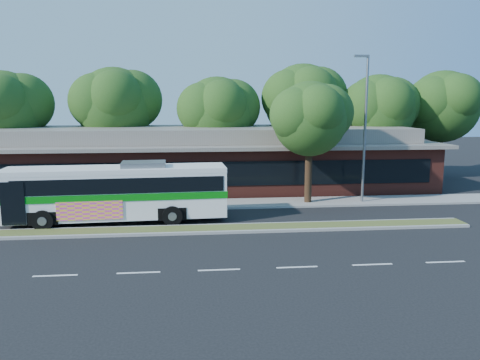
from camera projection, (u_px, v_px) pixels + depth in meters
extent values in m
plane|color=black|center=(213.00, 234.00, 22.58)|extent=(120.00, 120.00, 0.00)
cube|color=#4C5323|center=(213.00, 229.00, 23.15)|extent=(26.00, 1.10, 0.15)
cube|color=gray|center=(209.00, 204.00, 28.85)|extent=(44.00, 2.60, 0.12)
cube|color=maroon|center=(206.00, 165.00, 35.08)|extent=(32.00, 10.00, 3.20)
cube|color=slate|center=(205.00, 142.00, 34.79)|extent=(33.20, 11.20, 0.24)
cube|color=slate|center=(205.00, 134.00, 34.69)|extent=(30.00, 8.00, 1.00)
cube|color=black|center=(208.00, 174.00, 30.12)|extent=(30.00, 0.06, 1.60)
cylinder|color=slate|center=(365.00, 131.00, 28.67)|extent=(0.16, 0.16, 9.00)
cube|color=slate|center=(362.00, 56.00, 27.89)|extent=(0.90, 0.18, 0.14)
cylinder|color=black|center=(7.00, 159.00, 35.51)|extent=(0.44, 0.44, 3.99)
sphere|color=#1A3F15|center=(3.00, 110.00, 34.90)|extent=(5.80, 5.80, 5.80)
sphere|color=#1A3F15|center=(23.00, 103.00, 35.38)|extent=(4.52, 4.52, 4.52)
cylinder|color=black|center=(117.00, 155.00, 37.25)|extent=(0.44, 0.44, 4.20)
sphere|color=#1A3F15|center=(115.00, 106.00, 36.62)|extent=(6.00, 6.00, 6.00)
sphere|color=#1A3F15|center=(133.00, 100.00, 37.11)|extent=(4.68, 4.68, 4.68)
cylinder|color=black|center=(218.00, 158.00, 37.09)|extent=(0.44, 0.44, 3.78)
sphere|color=#1A3F15|center=(217.00, 113.00, 36.50)|extent=(5.60, 5.60, 5.60)
sphere|color=#1A3F15|center=(233.00, 107.00, 36.97)|extent=(4.37, 4.37, 4.37)
cylinder|color=black|center=(301.00, 152.00, 38.70)|extent=(0.44, 0.44, 4.41)
sphere|color=#1A3F15|center=(302.00, 102.00, 38.04)|extent=(6.20, 6.20, 6.20)
sphere|color=#1A3F15|center=(318.00, 96.00, 38.55)|extent=(4.84, 4.84, 4.84)
cylinder|color=black|center=(376.00, 156.00, 38.35)|extent=(0.44, 0.44, 3.86)
sphere|color=#1A3F15|center=(378.00, 111.00, 37.75)|extent=(5.80, 5.80, 5.80)
sphere|color=#1A3F15|center=(392.00, 105.00, 38.23)|extent=(4.52, 4.52, 4.52)
cylinder|color=black|center=(439.00, 152.00, 39.90)|extent=(0.44, 0.44, 4.12)
sphere|color=#1A3F15|center=(442.00, 107.00, 39.27)|extent=(6.00, 6.00, 6.00)
sphere|color=#1A3F15|center=(455.00, 101.00, 39.76)|extent=(4.68, 4.68, 4.68)
cube|color=white|center=(117.00, 192.00, 24.50)|extent=(11.43, 3.01, 2.60)
cube|color=black|center=(122.00, 182.00, 24.46)|extent=(10.53, 3.00, 0.78)
cube|color=white|center=(116.00, 170.00, 24.31)|extent=(11.45, 3.03, 0.25)
cube|color=#05790E|center=(117.00, 193.00, 24.51)|extent=(11.49, 3.07, 0.36)
cube|color=black|center=(1.00, 189.00, 23.60)|extent=(0.17, 2.12, 1.61)
cube|color=black|center=(225.00, 178.00, 25.25)|extent=(0.16, 1.97, 1.04)
cube|color=#DE41A0|center=(90.00, 211.00, 23.22)|extent=(3.20, 0.22, 0.94)
cube|color=slate|center=(144.00, 164.00, 24.48)|extent=(2.34, 1.63, 0.28)
cylinder|color=black|center=(43.00, 220.00, 23.00)|extent=(1.05, 0.39, 1.04)
cylinder|color=black|center=(54.00, 210.00, 25.31)|extent=(1.05, 0.39, 1.04)
cylinder|color=black|center=(172.00, 216.00, 23.95)|extent=(1.05, 0.39, 1.04)
cylinder|color=black|center=(172.00, 206.00, 26.26)|extent=(1.05, 0.39, 1.04)
cylinder|color=black|center=(308.00, 173.00, 28.95)|extent=(0.44, 0.44, 3.90)
sphere|color=#1A3F15|center=(310.00, 119.00, 28.40)|extent=(4.54, 4.54, 4.54)
sphere|color=#1A3F15|center=(325.00, 113.00, 28.78)|extent=(3.54, 3.54, 3.54)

